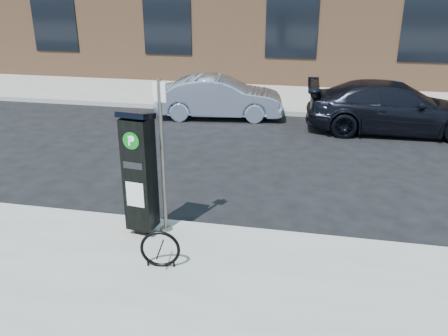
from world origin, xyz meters
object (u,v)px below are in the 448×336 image
(parking_kiosk, at_px, (140,172))
(sign_pole, at_px, (163,159))
(bike_rack, at_px, (160,249))
(car_dark, at_px, (394,108))
(car_silver, at_px, (219,97))

(parking_kiosk, height_order, sign_pole, sign_pole)
(bike_rack, relative_size, car_dark, 0.12)
(sign_pole, bearing_deg, parking_kiosk, -143.39)
(parking_kiosk, xyz_separation_m, car_silver, (-0.39, 7.82, -0.58))
(parking_kiosk, height_order, car_silver, parking_kiosk)
(parking_kiosk, relative_size, sign_pole, 0.82)
(sign_pole, height_order, car_silver, sign_pole)
(parking_kiosk, xyz_separation_m, car_dark, (4.82, 7.30, -0.51))
(parking_kiosk, height_order, car_dark, parking_kiosk)
(parking_kiosk, distance_m, car_silver, 7.85)
(sign_pole, xyz_separation_m, bike_rack, (0.28, -1.09, -0.99))
(bike_rack, height_order, car_silver, car_silver)
(parking_kiosk, relative_size, car_silver, 0.53)
(parking_kiosk, bearing_deg, sign_pole, 31.79)
(bike_rack, height_order, car_dark, car_dark)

